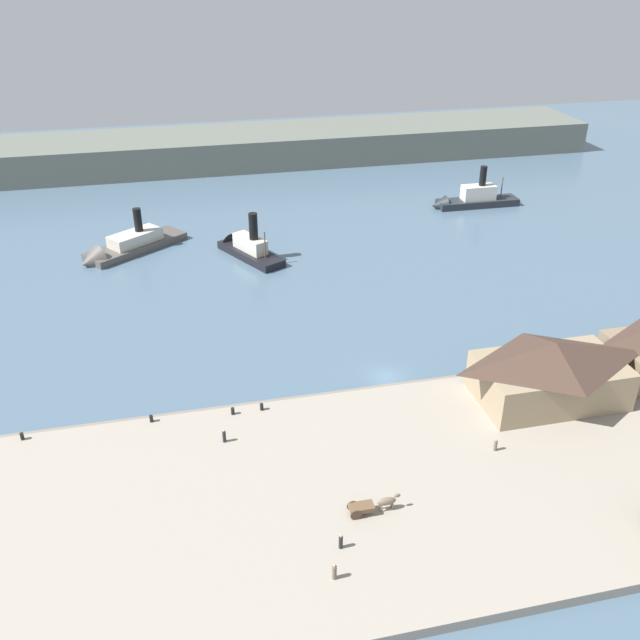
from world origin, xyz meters
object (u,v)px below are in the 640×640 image
at_px(ferry_near_quay, 123,248).
at_px(ferry_outer_harbor, 470,199).
at_px(mooring_post_center_east, 262,407).
at_px(pedestrian_standing_center, 334,572).
at_px(pedestrian_by_tram, 496,445).
at_px(pedestrian_near_west_shed, 224,436).
at_px(horse_cart, 372,505).
at_px(mooring_post_center_west, 151,419).
at_px(mooring_post_east, 233,411).
at_px(ferry_moored_west, 245,247).
at_px(ferry_shed_central_terminal, 551,370).
at_px(mooring_post_west, 22,436).
at_px(pedestrian_near_cart, 341,542).

bearing_deg(ferry_near_quay, ferry_outer_harbor, 7.84).
bearing_deg(mooring_post_center_east, pedestrian_standing_center, -84.99).
bearing_deg(pedestrian_by_tram, ferry_outer_harbor, 68.14).
height_order(pedestrian_standing_center, ferry_near_quay, ferry_near_quay).
bearing_deg(pedestrian_near_west_shed, pedestrian_standing_center, -71.07).
xyz_separation_m(horse_cart, mooring_post_center_west, (-21.66, 20.79, -0.48)).
relative_size(mooring_post_east, ferry_moored_west, 0.05).
bearing_deg(ferry_shed_central_terminal, pedestrian_by_tram, -143.25).
xyz_separation_m(horse_cart, pedestrian_by_tram, (16.70, 6.29, -0.21)).
xyz_separation_m(pedestrian_standing_center, mooring_post_center_east, (-2.42, 27.55, -0.36)).
xyz_separation_m(ferry_shed_central_terminal, mooring_post_west, (-64.23, 6.15, -3.69)).
bearing_deg(ferry_moored_west, mooring_post_center_west, -109.77).
bearing_deg(pedestrian_standing_center, ferry_moored_west, 88.12).
relative_size(pedestrian_by_tram, mooring_post_west, 1.75).
xyz_separation_m(pedestrian_standing_center, mooring_post_east, (-6.04, 27.46, -0.36)).
relative_size(mooring_post_west, mooring_post_east, 1.00).
xyz_separation_m(horse_cart, pedestrian_standing_center, (-5.79, -7.38, -0.12)).
xyz_separation_m(ferry_shed_central_terminal, mooring_post_east, (-39.56, 5.55, -3.69)).
distance_m(pedestrian_near_cart, mooring_post_east, 25.17).
bearing_deg(ferry_near_quay, pedestrian_by_tram, -59.32).
bearing_deg(pedestrian_by_tram, horse_cart, -159.37).
distance_m(pedestrian_near_cart, mooring_post_center_west, 30.23).
xyz_separation_m(pedestrian_by_tram, ferry_near_quay, (-42.49, 71.60, -0.66)).
height_order(pedestrian_by_tram, ferry_outer_harbor, ferry_outer_harbor).
distance_m(horse_cart, ferry_near_quay, 82.05).
bearing_deg(mooring_post_east, ferry_near_quay, 103.57).
relative_size(horse_cart, mooring_post_west, 6.09).
height_order(pedestrian_standing_center, ferry_moored_west, ferry_moored_west).
relative_size(pedestrian_standing_center, mooring_post_center_west, 1.98).
height_order(mooring_post_west, mooring_post_east, same).
xyz_separation_m(mooring_post_center_west, ferry_outer_harbor, (71.25, 67.48, -0.01)).
height_order(ferry_shed_central_terminal, ferry_moored_west, ferry_shed_central_terminal).
height_order(ferry_shed_central_terminal, mooring_post_east, ferry_shed_central_terminal).
relative_size(ferry_shed_central_terminal, mooring_post_east, 20.34).
bearing_deg(pedestrian_near_west_shed, mooring_post_center_west, 144.40).
relative_size(pedestrian_by_tram, mooring_post_center_east, 1.75).
relative_size(mooring_post_east, mooring_post_center_west, 1.00).
distance_m(pedestrian_near_west_shed, ferry_moored_west, 58.23).
bearing_deg(pedestrian_near_west_shed, ferry_moored_west, 79.86).
bearing_deg(pedestrian_near_west_shed, pedestrian_near_cart, -64.12).
xyz_separation_m(mooring_post_west, mooring_post_center_west, (14.84, 0.12, 0.00)).
height_order(pedestrian_near_west_shed, ferry_outer_harbor, ferry_outer_harbor).
bearing_deg(pedestrian_near_cart, mooring_post_center_west, 125.09).
height_order(pedestrian_near_cart, pedestrian_standing_center, pedestrian_standing_center).
xyz_separation_m(pedestrian_near_cart, pedestrian_near_west_shed, (-9.14, 18.84, 0.02)).
height_order(pedestrian_by_tram, ferry_moored_west, ferry_moored_west).
bearing_deg(ferry_near_quay, ferry_moored_west, -14.09).
height_order(pedestrian_near_cart, mooring_post_center_west, pedestrian_near_cart).
height_order(pedestrian_near_west_shed, mooring_post_center_east, pedestrian_near_west_shed).
relative_size(mooring_post_west, ferry_moored_west, 0.05).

